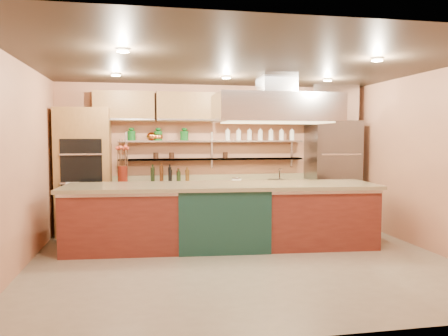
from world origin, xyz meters
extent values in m
cube|color=gray|center=(0.00, 0.00, -0.01)|extent=(6.00, 5.00, 0.02)
cube|color=black|center=(0.00, 0.00, 2.80)|extent=(6.00, 5.00, 0.02)
cube|color=tan|center=(0.00, 2.50, 1.40)|extent=(6.00, 0.04, 2.80)
cube|color=tan|center=(0.00, -2.50, 1.40)|extent=(6.00, 0.04, 2.80)
cube|color=tan|center=(-3.00, 0.00, 1.40)|extent=(0.04, 5.00, 2.80)
cube|color=tan|center=(3.00, 0.00, 1.40)|extent=(0.04, 5.00, 2.80)
cube|color=olive|center=(-2.45, 2.18, 1.15)|extent=(0.95, 0.64, 2.30)
cube|color=slate|center=(2.35, 2.14, 1.05)|extent=(0.95, 0.72, 2.10)
cube|color=tan|center=(-0.05, 2.20, 0.47)|extent=(3.84, 0.64, 0.93)
cube|color=silver|center=(-0.05, 2.37, 1.35)|extent=(3.60, 0.26, 0.03)
cube|color=silver|center=(-0.05, 2.37, 1.70)|extent=(3.60, 0.26, 0.03)
cube|color=olive|center=(0.00, 2.32, 2.35)|extent=(4.60, 0.36, 0.55)
cube|color=silver|center=(0.75, 0.82, 2.25)|extent=(2.00, 1.00, 0.45)
cube|color=#FFE5A5|center=(0.00, 0.20, 2.77)|extent=(4.00, 2.80, 0.02)
cube|color=maroon|center=(-0.15, 0.82, 0.51)|extent=(4.96, 1.43, 1.02)
cylinder|color=#5E180E|center=(-1.76, 2.15, 1.09)|extent=(0.19, 0.19, 0.32)
cube|color=black|center=(-0.90, 2.15, 1.05)|extent=(0.78, 0.29, 0.24)
cube|color=white|center=(0.38, 2.15, 0.98)|extent=(0.20, 0.17, 0.10)
cylinder|color=silver|center=(1.28, 2.25, 1.04)|extent=(0.04, 0.04, 0.23)
ellipsoid|color=#C0642C|center=(-1.22, 2.37, 1.79)|extent=(0.23, 0.23, 0.16)
cylinder|color=#104E18|center=(-0.61, 2.37, 1.80)|extent=(0.17, 0.17, 0.17)
camera|label=1|loc=(-1.38, -6.05, 1.77)|focal=35.00mm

